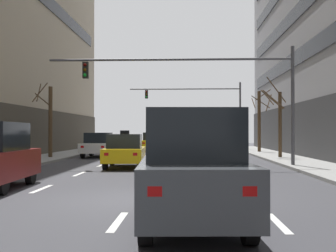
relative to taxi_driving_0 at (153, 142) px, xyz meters
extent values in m
plane|color=#38383D|center=(1.66, -29.54, -0.85)|extent=(120.00, 120.00, 0.00)
cube|color=silver|center=(-1.51, -27.54, -0.85)|extent=(0.16, 2.00, 0.01)
cube|color=silver|center=(-1.51, -22.54, -0.85)|extent=(0.16, 2.00, 0.01)
cube|color=silver|center=(-1.51, -17.54, -0.85)|extent=(0.16, 2.00, 0.01)
cube|color=silver|center=(-1.51, -12.54, -0.85)|extent=(0.16, 2.00, 0.01)
cube|color=silver|center=(-1.51, -7.54, -0.85)|extent=(0.16, 2.00, 0.01)
cube|color=silver|center=(-1.51, -2.54, -0.85)|extent=(0.16, 2.00, 0.01)
cube|color=silver|center=(-1.51, 2.46, -0.85)|extent=(0.16, 2.00, 0.01)
cube|color=silver|center=(1.66, -32.54, -0.85)|extent=(0.16, 2.00, 0.01)
cube|color=silver|center=(1.66, -27.54, -0.85)|extent=(0.16, 2.00, 0.01)
cube|color=silver|center=(1.66, -22.54, -0.85)|extent=(0.16, 2.00, 0.01)
cube|color=silver|center=(1.66, -17.54, -0.85)|extent=(0.16, 2.00, 0.01)
cube|color=silver|center=(1.66, -12.54, -0.85)|extent=(0.16, 2.00, 0.01)
cube|color=silver|center=(1.66, -7.54, -0.85)|extent=(0.16, 2.00, 0.01)
cube|color=silver|center=(1.66, -2.54, -0.85)|extent=(0.16, 2.00, 0.01)
cube|color=silver|center=(1.66, 2.46, -0.85)|extent=(0.16, 2.00, 0.01)
cube|color=silver|center=(4.83, -32.54, -0.85)|extent=(0.16, 2.00, 0.01)
cube|color=silver|center=(4.83, -27.54, -0.85)|extent=(0.16, 2.00, 0.01)
cube|color=silver|center=(4.83, -22.54, -0.85)|extent=(0.16, 2.00, 0.01)
cube|color=silver|center=(4.83, -17.54, -0.85)|extent=(0.16, 2.00, 0.01)
cube|color=silver|center=(4.83, -12.54, -0.85)|extent=(0.16, 2.00, 0.01)
cube|color=silver|center=(4.83, -7.54, -0.85)|extent=(0.16, 2.00, 0.01)
cube|color=silver|center=(4.83, -2.54, -0.85)|extent=(0.16, 2.00, 0.01)
cube|color=silver|center=(4.83, 2.46, -0.85)|extent=(0.16, 2.00, 0.01)
cylinder|color=black|center=(-0.84, 1.47, -0.51)|extent=(0.23, 0.69, 0.69)
cylinder|color=black|center=(0.83, 1.48, -0.51)|extent=(0.23, 0.69, 0.69)
cylinder|color=black|center=(-0.83, -1.36, -0.51)|extent=(0.23, 0.69, 0.69)
cylinder|color=black|center=(0.84, -1.36, -0.51)|extent=(0.23, 0.69, 0.69)
cube|color=yellow|center=(0.00, 0.06, -0.17)|extent=(1.95, 4.63, 0.67)
cube|color=black|center=(0.00, -0.15, 0.52)|extent=(1.69, 2.00, 0.71)
cube|color=white|center=(-0.68, 2.32, -0.06)|extent=(0.21, 0.08, 0.15)
cube|color=red|center=(-0.67, -2.21, -0.06)|extent=(0.21, 0.08, 0.15)
cube|color=white|center=(0.67, 2.33, -0.06)|extent=(0.21, 0.08, 0.15)
cube|color=red|center=(0.68, -2.21, -0.06)|extent=(0.21, 0.08, 0.15)
cube|color=black|center=(0.00, -0.15, 0.97)|extent=(0.46, 0.21, 0.19)
cylinder|color=black|center=(-2.29, -26.32, -0.53)|extent=(0.24, 0.66, 0.65)
cylinder|color=black|center=(-2.19, -28.97, -0.53)|extent=(0.24, 0.66, 0.65)
cube|color=white|center=(-2.48, -25.53, 0.07)|extent=(0.20, 0.09, 0.14)
cylinder|color=black|center=(2.23, -31.60, -0.51)|extent=(0.26, 0.69, 0.68)
cylinder|color=black|center=(3.88, -31.51, -0.51)|extent=(0.26, 0.69, 0.68)
cylinder|color=black|center=(2.37, -34.37, -0.51)|extent=(0.26, 0.69, 0.68)
cylinder|color=black|center=(4.02, -34.29, -0.51)|extent=(0.26, 0.69, 0.68)
cube|color=#474C51|center=(3.13, -32.94, -0.05)|extent=(2.12, 4.62, 0.93)
cube|color=black|center=(3.13, -32.94, 0.88)|extent=(1.78, 2.76, 0.93)
cube|color=white|center=(2.35, -30.75, 0.11)|extent=(0.21, 0.09, 0.14)
cube|color=red|center=(2.57, -35.20, 0.11)|extent=(0.21, 0.09, 0.14)
cube|color=white|center=(3.68, -30.69, 0.11)|extent=(0.21, 0.09, 0.14)
cube|color=red|center=(3.90, -35.14, 0.11)|extent=(0.21, 0.09, 0.14)
cylinder|color=black|center=(-0.92, -17.65, -0.52)|extent=(0.25, 0.68, 0.67)
cylinder|color=black|center=(0.71, -17.57, -0.52)|extent=(0.25, 0.68, 0.67)
cylinder|color=black|center=(-0.79, -20.39, -0.52)|extent=(0.25, 0.68, 0.67)
cylinder|color=black|center=(0.84, -20.32, -0.52)|extent=(0.25, 0.68, 0.67)
cube|color=yellow|center=(-0.04, -18.98, -0.19)|extent=(2.08, 4.57, 0.65)
cube|color=black|center=(-0.03, -19.19, 0.48)|extent=(1.72, 2.01, 0.69)
cube|color=white|center=(-0.80, -16.81, -0.08)|extent=(0.21, 0.09, 0.14)
cube|color=red|center=(-0.60, -21.21, -0.08)|extent=(0.21, 0.09, 0.14)
cube|color=white|center=(0.51, -16.75, -0.08)|extent=(0.21, 0.09, 0.14)
cube|color=red|center=(0.72, -21.15, -0.08)|extent=(0.21, 0.09, 0.14)
cube|color=black|center=(-0.03, -19.19, 0.92)|extent=(0.46, 0.22, 0.18)
cylinder|color=black|center=(-4.00, -8.38, -0.51)|extent=(0.23, 0.69, 0.69)
cylinder|color=black|center=(-2.31, -8.37, -0.51)|extent=(0.23, 0.69, 0.69)
cylinder|color=black|center=(-3.99, -11.22, -0.51)|extent=(0.23, 0.69, 0.69)
cylinder|color=black|center=(-2.31, -11.21, -0.51)|extent=(0.23, 0.69, 0.69)
cube|color=white|center=(-3.15, -9.79, -0.17)|extent=(1.95, 4.63, 0.67)
cube|color=black|center=(-3.15, -10.00, 0.52)|extent=(1.69, 2.00, 0.71)
cube|color=white|center=(-3.83, -7.52, -0.05)|extent=(0.21, 0.08, 0.15)
cube|color=red|center=(-3.82, -12.07, -0.05)|extent=(0.21, 0.08, 0.15)
cube|color=white|center=(-2.48, -7.52, -0.05)|extent=(0.21, 0.08, 0.15)
cube|color=red|center=(-2.47, -12.06, -0.05)|extent=(0.21, 0.08, 0.15)
cylinder|color=black|center=(2.30, -14.97, -0.53)|extent=(0.23, 0.66, 0.66)
cylinder|color=black|center=(3.89, -14.94, -0.53)|extent=(0.23, 0.66, 0.66)
cylinder|color=black|center=(2.35, -17.66, -0.53)|extent=(0.23, 0.66, 0.66)
cylinder|color=black|center=(3.95, -17.63, -0.53)|extent=(0.23, 0.66, 0.66)
cube|color=yellow|center=(3.12, -16.30, -0.21)|extent=(1.92, 4.43, 0.64)
cube|color=black|center=(3.13, -16.50, 0.45)|extent=(1.64, 1.93, 0.68)
cube|color=white|center=(2.44, -14.16, -0.09)|extent=(0.20, 0.08, 0.14)
cube|color=red|center=(2.52, -18.47, -0.09)|extent=(0.20, 0.08, 0.14)
cube|color=white|center=(3.72, -14.13, -0.09)|extent=(0.20, 0.08, 0.14)
cube|color=red|center=(3.81, -18.44, -0.09)|extent=(0.20, 0.08, 0.14)
cube|color=black|center=(3.13, -16.50, 0.88)|extent=(0.44, 0.21, 0.18)
cylinder|color=#4C4C51|center=(8.40, -18.74, 2.27)|extent=(0.18, 0.18, 5.97)
cylinder|color=#4C4C51|center=(2.21, -18.74, 4.62)|extent=(12.37, 0.12, 0.12)
cube|color=black|center=(-2.12, -18.74, 4.10)|extent=(0.28, 0.24, 0.84)
sphere|color=#4B0704|center=(-2.12, -18.88, 4.36)|extent=(0.17, 0.17, 0.17)
sphere|color=#523505|center=(-2.12, -18.88, 4.10)|extent=(0.17, 0.17, 0.17)
sphere|color=green|center=(-2.12, -18.88, 3.84)|extent=(0.17, 0.17, 0.17)
cylinder|color=#4C4C51|center=(8.40, 2.89, 2.56)|extent=(0.18, 0.18, 6.55)
cylinder|color=#4C4C51|center=(2.95, 2.89, 5.19)|extent=(10.90, 0.12, 0.12)
cube|color=black|center=(-0.87, 2.89, 4.67)|extent=(0.28, 0.24, 0.84)
sphere|color=#4B0704|center=(-0.87, 2.75, 4.93)|extent=(0.17, 0.17, 0.17)
sphere|color=#523505|center=(-0.87, 2.75, 4.67)|extent=(0.17, 0.17, 0.17)
sphere|color=green|center=(-0.87, 2.75, 4.41)|extent=(0.17, 0.17, 0.17)
cylinder|color=#4C3823|center=(9.19, -11.90, 1.42)|extent=(0.23, 0.23, 4.27)
cylinder|color=#42301E|center=(8.52, -11.61, 2.88)|extent=(0.66, 1.42, 1.20)
cylinder|color=#42301E|center=(8.85, -12.43, 3.66)|extent=(1.15, 0.78, 1.74)
cylinder|color=#42301E|center=(8.33, -12.13, 3.20)|extent=(0.54, 1.77, 1.12)
cylinder|color=#42301E|center=(8.66, -12.47, 3.04)|extent=(1.21, 1.15, 1.30)
cylinder|color=#42301E|center=(8.56, -12.47, 3.03)|extent=(1.23, 1.35, 1.32)
cylinder|color=#4C3823|center=(-5.88, -12.33, 1.60)|extent=(0.26, 0.26, 4.64)
cylinder|color=#42301E|center=(-6.66, -12.08, 3.58)|extent=(0.57, 1.62, 1.44)
cylinder|color=#42301E|center=(-6.26, -12.91, 3.05)|extent=(1.22, 0.83, 0.87)
cylinder|color=#42301E|center=(-6.62, -12.44, 3.53)|extent=(0.30, 1.53, 1.33)
cylinder|color=#4C3823|center=(9.19, -3.60, 1.82)|extent=(0.27, 0.27, 5.07)
cylinder|color=#42301E|center=(8.71, -3.66, 3.37)|extent=(0.19, 1.02, 0.91)
cylinder|color=#42301E|center=(9.20, -4.36, 3.40)|extent=(1.55, 0.09, 1.07)
cylinder|color=#42301E|center=(9.61, -3.04, 4.09)|extent=(1.20, 0.92, 0.90)
camera|label=1|loc=(3.00, -41.47, 0.94)|focal=47.94mm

